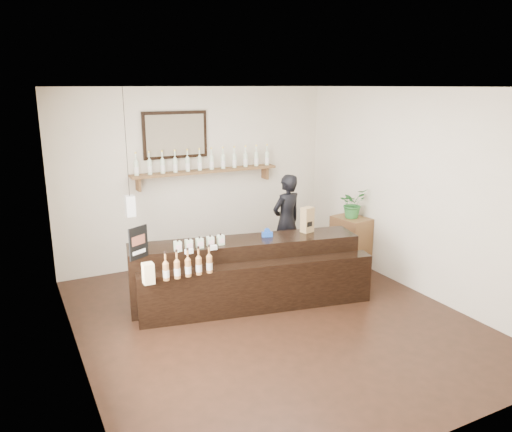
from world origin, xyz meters
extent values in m
plane|color=black|center=(0.00, 0.00, 0.00)|extent=(5.00, 5.00, 0.00)
plane|color=beige|center=(0.00, 2.50, 1.40)|extent=(4.50, 0.00, 4.50)
plane|color=beige|center=(0.00, -2.50, 1.40)|extent=(4.50, 0.00, 4.50)
plane|color=beige|center=(-2.25, 0.00, 1.40)|extent=(0.00, 5.00, 5.00)
plane|color=beige|center=(2.25, 0.00, 1.40)|extent=(0.00, 5.00, 5.00)
plane|color=white|center=(0.00, 0.00, 2.80)|extent=(5.00, 5.00, 0.00)
cube|color=brown|center=(0.10, 2.37, 1.50)|extent=(2.40, 0.25, 0.04)
cube|color=brown|center=(-0.98, 2.40, 1.38)|extent=(0.04, 0.20, 0.20)
cube|color=brown|center=(1.18, 2.40, 1.38)|extent=(0.04, 0.20, 0.20)
cube|color=black|center=(-0.35, 2.47, 2.08)|extent=(1.02, 0.04, 0.72)
cube|color=#493D2F|center=(-0.35, 2.44, 2.08)|extent=(0.92, 0.01, 0.62)
cube|color=white|center=(-1.30, 1.60, 1.25)|extent=(0.12, 0.12, 0.28)
cylinder|color=black|center=(-1.30, 1.60, 2.09)|extent=(0.01, 0.01, 1.41)
cylinder|color=silver|center=(-1.00, 2.37, 1.62)|extent=(0.07, 0.07, 0.20)
cone|color=silver|center=(-1.00, 2.37, 1.75)|extent=(0.07, 0.07, 0.05)
cylinder|color=silver|center=(-1.00, 2.37, 1.81)|extent=(0.02, 0.02, 0.07)
cylinder|color=yellow|center=(-1.00, 2.37, 1.86)|extent=(0.03, 0.03, 0.02)
cylinder|color=white|center=(-1.00, 2.37, 1.60)|extent=(0.07, 0.07, 0.09)
cylinder|color=silver|center=(-0.80, 2.37, 1.62)|extent=(0.07, 0.07, 0.20)
cone|color=silver|center=(-0.80, 2.37, 1.75)|extent=(0.07, 0.07, 0.05)
cylinder|color=silver|center=(-0.80, 2.37, 1.81)|extent=(0.02, 0.02, 0.07)
cylinder|color=yellow|center=(-0.80, 2.37, 1.86)|extent=(0.03, 0.03, 0.02)
cylinder|color=white|center=(-0.80, 2.37, 1.60)|extent=(0.07, 0.07, 0.09)
cylinder|color=silver|center=(-0.60, 2.37, 1.62)|extent=(0.07, 0.07, 0.20)
cone|color=silver|center=(-0.60, 2.37, 1.75)|extent=(0.07, 0.07, 0.05)
cylinder|color=silver|center=(-0.60, 2.37, 1.81)|extent=(0.02, 0.02, 0.07)
cylinder|color=yellow|center=(-0.60, 2.37, 1.86)|extent=(0.03, 0.03, 0.02)
cylinder|color=white|center=(-0.60, 2.37, 1.60)|extent=(0.07, 0.07, 0.09)
cylinder|color=silver|center=(-0.40, 2.37, 1.62)|extent=(0.07, 0.07, 0.20)
cone|color=silver|center=(-0.40, 2.37, 1.75)|extent=(0.07, 0.07, 0.05)
cylinder|color=silver|center=(-0.40, 2.37, 1.81)|extent=(0.02, 0.02, 0.07)
cylinder|color=yellow|center=(-0.40, 2.37, 1.86)|extent=(0.03, 0.03, 0.02)
cylinder|color=white|center=(-0.40, 2.37, 1.60)|extent=(0.07, 0.07, 0.09)
cylinder|color=silver|center=(-0.20, 2.37, 1.62)|extent=(0.07, 0.07, 0.20)
cone|color=silver|center=(-0.20, 2.37, 1.75)|extent=(0.07, 0.07, 0.05)
cylinder|color=silver|center=(-0.20, 2.37, 1.81)|extent=(0.02, 0.02, 0.07)
cylinder|color=yellow|center=(-0.20, 2.37, 1.86)|extent=(0.03, 0.03, 0.02)
cylinder|color=white|center=(-0.20, 2.37, 1.60)|extent=(0.07, 0.07, 0.09)
cylinder|color=silver|center=(0.00, 2.37, 1.62)|extent=(0.07, 0.07, 0.20)
cone|color=silver|center=(0.00, 2.37, 1.75)|extent=(0.07, 0.07, 0.05)
cylinder|color=silver|center=(0.00, 2.37, 1.81)|extent=(0.02, 0.02, 0.07)
cylinder|color=yellow|center=(0.00, 2.37, 1.86)|extent=(0.03, 0.03, 0.02)
cylinder|color=white|center=(0.00, 2.37, 1.60)|extent=(0.07, 0.07, 0.09)
cylinder|color=silver|center=(0.20, 2.37, 1.62)|extent=(0.07, 0.07, 0.20)
cone|color=silver|center=(0.20, 2.37, 1.75)|extent=(0.07, 0.07, 0.05)
cylinder|color=silver|center=(0.20, 2.37, 1.81)|extent=(0.02, 0.02, 0.07)
cylinder|color=yellow|center=(0.20, 2.37, 1.86)|extent=(0.03, 0.03, 0.02)
cylinder|color=white|center=(0.20, 2.37, 1.60)|extent=(0.07, 0.07, 0.09)
cylinder|color=silver|center=(0.40, 2.37, 1.62)|extent=(0.07, 0.07, 0.20)
cone|color=silver|center=(0.40, 2.37, 1.75)|extent=(0.07, 0.07, 0.05)
cylinder|color=silver|center=(0.40, 2.37, 1.81)|extent=(0.02, 0.02, 0.07)
cylinder|color=yellow|center=(0.40, 2.37, 1.86)|extent=(0.03, 0.03, 0.02)
cylinder|color=white|center=(0.40, 2.37, 1.60)|extent=(0.07, 0.07, 0.09)
cylinder|color=silver|center=(0.60, 2.37, 1.62)|extent=(0.07, 0.07, 0.20)
cone|color=silver|center=(0.60, 2.37, 1.75)|extent=(0.07, 0.07, 0.05)
cylinder|color=silver|center=(0.60, 2.37, 1.81)|extent=(0.02, 0.02, 0.07)
cylinder|color=yellow|center=(0.60, 2.37, 1.86)|extent=(0.03, 0.03, 0.02)
cylinder|color=white|center=(0.60, 2.37, 1.60)|extent=(0.07, 0.07, 0.09)
cylinder|color=silver|center=(0.80, 2.37, 1.62)|extent=(0.07, 0.07, 0.20)
cone|color=silver|center=(0.80, 2.37, 1.75)|extent=(0.07, 0.07, 0.05)
cylinder|color=silver|center=(0.80, 2.37, 1.81)|extent=(0.02, 0.02, 0.07)
cylinder|color=yellow|center=(0.80, 2.37, 1.86)|extent=(0.03, 0.03, 0.02)
cylinder|color=white|center=(0.80, 2.37, 1.60)|extent=(0.07, 0.07, 0.09)
cylinder|color=silver|center=(1.00, 2.37, 1.62)|extent=(0.07, 0.07, 0.20)
cone|color=silver|center=(1.00, 2.37, 1.75)|extent=(0.07, 0.07, 0.05)
cylinder|color=silver|center=(1.00, 2.37, 1.81)|extent=(0.02, 0.02, 0.07)
cylinder|color=yellow|center=(1.00, 2.37, 1.86)|extent=(0.03, 0.03, 0.02)
cylinder|color=white|center=(1.00, 2.37, 1.60)|extent=(0.07, 0.07, 0.09)
cylinder|color=silver|center=(1.20, 2.37, 1.62)|extent=(0.07, 0.07, 0.20)
cone|color=silver|center=(1.20, 2.37, 1.75)|extent=(0.07, 0.07, 0.05)
cylinder|color=silver|center=(1.20, 2.37, 1.81)|extent=(0.02, 0.02, 0.07)
cylinder|color=yellow|center=(1.20, 2.37, 1.86)|extent=(0.03, 0.03, 0.02)
cylinder|color=white|center=(1.20, 2.37, 1.60)|extent=(0.07, 0.07, 0.09)
cube|color=black|center=(-0.03, 0.70, 0.42)|extent=(3.08, 1.12, 0.85)
cube|color=black|center=(-0.03, 0.30, 0.32)|extent=(3.03, 0.86, 0.64)
cube|color=white|center=(-0.87, 0.50, 0.87)|extent=(0.10, 0.04, 0.05)
cube|color=white|center=(-0.56, 0.50, 0.87)|extent=(0.10, 0.04, 0.05)
cube|color=beige|center=(-1.44, 0.30, 0.70)|extent=(0.12, 0.12, 0.12)
cube|color=beige|center=(-1.44, 0.30, 0.82)|extent=(0.12, 0.12, 0.12)
cube|color=silver|center=(-0.96, 0.66, 0.91)|extent=(0.08, 0.08, 0.13)
cube|color=#FDC5CD|center=(-0.96, 0.62, 0.91)|extent=(0.07, 0.00, 0.06)
cylinder|color=black|center=(-0.96, 0.66, 0.98)|extent=(0.02, 0.02, 0.03)
cube|color=silver|center=(-0.82, 0.66, 0.91)|extent=(0.08, 0.08, 0.13)
cube|color=#FDC5CD|center=(-0.82, 0.62, 0.91)|extent=(0.07, 0.00, 0.06)
cylinder|color=black|center=(-0.82, 0.66, 0.98)|extent=(0.02, 0.02, 0.03)
cube|color=silver|center=(-0.68, 0.66, 0.91)|extent=(0.08, 0.08, 0.13)
cube|color=#FDC5CD|center=(-0.68, 0.62, 0.91)|extent=(0.07, 0.00, 0.06)
cylinder|color=black|center=(-0.68, 0.66, 0.98)|extent=(0.02, 0.02, 0.03)
cube|color=silver|center=(-0.54, 0.66, 0.91)|extent=(0.08, 0.08, 0.13)
cube|color=#FDC5CD|center=(-0.54, 0.62, 0.91)|extent=(0.07, 0.00, 0.06)
cylinder|color=black|center=(-0.54, 0.66, 0.98)|extent=(0.02, 0.02, 0.03)
cube|color=silver|center=(-0.39, 0.66, 0.91)|extent=(0.08, 0.08, 0.13)
cube|color=#FDC5CD|center=(-0.39, 0.62, 0.91)|extent=(0.07, 0.00, 0.06)
cylinder|color=black|center=(-0.39, 0.66, 0.98)|extent=(0.02, 0.02, 0.03)
cylinder|color=#B6773D|center=(-1.23, 0.30, 0.74)|extent=(0.07, 0.07, 0.20)
cone|color=#B6773D|center=(-1.23, 0.30, 0.87)|extent=(0.07, 0.07, 0.05)
cylinder|color=#B6773D|center=(-1.23, 0.30, 0.93)|extent=(0.02, 0.02, 0.07)
cylinder|color=black|center=(-1.23, 0.30, 0.98)|extent=(0.03, 0.03, 0.02)
cylinder|color=white|center=(-1.23, 0.30, 0.72)|extent=(0.07, 0.07, 0.09)
cylinder|color=#B6773D|center=(-1.10, 0.30, 0.74)|extent=(0.07, 0.07, 0.20)
cone|color=#B6773D|center=(-1.10, 0.30, 0.87)|extent=(0.07, 0.07, 0.05)
cylinder|color=#B6773D|center=(-1.10, 0.30, 0.93)|extent=(0.02, 0.02, 0.07)
cylinder|color=black|center=(-1.10, 0.30, 0.98)|extent=(0.03, 0.03, 0.02)
cylinder|color=white|center=(-1.10, 0.30, 0.72)|extent=(0.07, 0.07, 0.09)
cylinder|color=#B6773D|center=(-0.96, 0.30, 0.74)|extent=(0.07, 0.07, 0.20)
cone|color=#B6773D|center=(-0.96, 0.30, 0.87)|extent=(0.07, 0.07, 0.05)
cylinder|color=#B6773D|center=(-0.96, 0.30, 0.93)|extent=(0.02, 0.02, 0.07)
cylinder|color=black|center=(-0.96, 0.30, 0.98)|extent=(0.03, 0.03, 0.02)
cylinder|color=white|center=(-0.96, 0.30, 0.72)|extent=(0.07, 0.07, 0.09)
cylinder|color=#B6773D|center=(-0.83, 0.30, 0.74)|extent=(0.07, 0.07, 0.20)
cone|color=#B6773D|center=(-0.83, 0.30, 0.87)|extent=(0.07, 0.07, 0.05)
cylinder|color=#B6773D|center=(-0.83, 0.30, 0.93)|extent=(0.02, 0.02, 0.07)
cylinder|color=black|center=(-0.83, 0.30, 0.98)|extent=(0.03, 0.03, 0.02)
cylinder|color=white|center=(-0.83, 0.30, 0.72)|extent=(0.07, 0.07, 0.09)
cylinder|color=#B6773D|center=(-0.70, 0.30, 0.74)|extent=(0.07, 0.07, 0.20)
cone|color=#B6773D|center=(-0.70, 0.30, 0.87)|extent=(0.07, 0.07, 0.05)
cylinder|color=#B6773D|center=(-0.70, 0.30, 0.93)|extent=(0.02, 0.02, 0.07)
cylinder|color=black|center=(-0.70, 0.30, 0.98)|extent=(0.03, 0.03, 0.02)
cylinder|color=white|center=(-0.70, 0.30, 0.72)|extent=(0.07, 0.07, 0.09)
cube|color=black|center=(-1.45, 0.60, 1.04)|extent=(0.25, 0.15, 0.39)
cube|color=brown|center=(-1.45, 0.59, 1.07)|extent=(0.18, 0.10, 0.11)
cube|color=white|center=(-1.45, 0.59, 0.93)|extent=(0.18, 0.10, 0.04)
cube|color=olive|center=(0.90, 0.63, 1.02)|extent=(0.18, 0.15, 0.35)
cube|color=black|center=(0.90, 0.56, 0.97)|extent=(0.10, 0.02, 0.07)
cube|color=#1740A2|center=(0.29, 0.68, 0.88)|extent=(0.15, 0.10, 0.07)
cylinder|color=#1740A2|center=(0.29, 0.68, 0.93)|extent=(0.08, 0.05, 0.08)
cube|color=brown|center=(2.00, 1.05, 0.41)|extent=(0.49, 0.62, 0.82)
imported|color=#2C7030|center=(2.00, 1.05, 1.05)|extent=(0.47, 0.43, 0.46)
imported|color=black|center=(1.11, 1.55, 0.85)|extent=(0.69, 0.53, 1.69)
camera|label=1|loc=(-2.76, -4.95, 2.82)|focal=35.00mm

